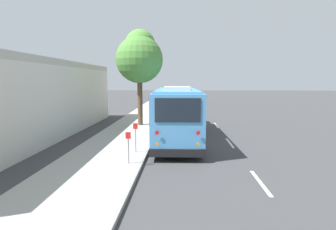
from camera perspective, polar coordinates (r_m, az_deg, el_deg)
name	(u,v)px	position (r m, az deg, el deg)	size (l,w,h in m)	color
ground_plane	(187,144)	(15.17, 4.24, -6.39)	(160.00, 160.00, 0.00)	#3D3D3F
sidewalk_slab	(118,142)	(15.58, -10.81, -5.85)	(80.00, 3.76, 0.15)	#A3A099
curb_strip	(151,143)	(15.25, -3.64, -6.03)	(80.00, 0.14, 0.15)	gray
shuttle_bus	(176,111)	(16.29, 1.84, 0.93)	(10.07, 2.99, 3.31)	#4C93D1
parked_sedan_white	(174,109)	(27.49, 1.33, 1.22)	(4.32, 1.72, 1.31)	silver
parked_sedan_maroon	(178,104)	(33.97, 2.08, 2.42)	(4.55, 1.76, 1.28)	maroon
parked_sedan_tan	(178,99)	(41.65, 2.09, 3.41)	(4.76, 1.98, 1.32)	tan
parked_sedan_navy	(177,97)	(49.19, 2.08, 4.02)	(4.81, 2.09, 1.26)	#19234C
street_tree	(140,57)	(20.80, -6.20, 12.50)	(3.62, 3.62, 7.43)	brown
sign_post_near	(128,147)	(11.26, -8.62, -6.97)	(0.06, 0.22, 1.35)	gray
sign_post_far	(136,137)	(12.93, -7.08, -4.84)	(0.06, 0.22, 1.43)	gray
lane_stripe_behind	(260,182)	(10.30, 19.46, -13.67)	(2.40, 0.14, 0.01)	silver
lane_stripe_mid	(230,143)	(15.89, 13.30, -5.93)	(2.40, 0.14, 0.01)	silver
lane_stripe_ahead	(216,125)	(21.70, 10.46, -2.23)	(2.40, 0.14, 0.01)	silver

